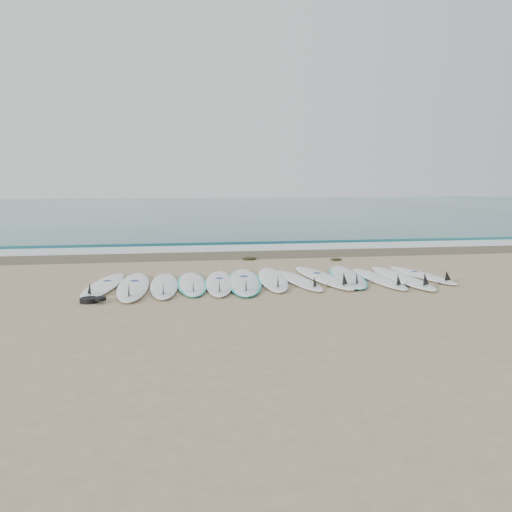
{
  "coord_description": "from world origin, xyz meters",
  "views": [
    {
      "loc": [
        -1.94,
        -10.03,
        2.05
      ],
      "look_at": [
        -0.16,
        1.12,
        0.4
      ],
      "focal_mm": 35.0,
      "sensor_mm": 36.0,
      "label": 1
    }
  ],
  "objects": [
    {
      "name": "leash_coil",
      "position": [
        -3.43,
        -1.26,
        0.05
      ],
      "size": [
        0.46,
        0.36,
        0.11
      ],
      "color": "black",
      "rests_on": "ground"
    },
    {
      "name": "surfboard_8",
      "position": [
        1.14,
        0.06,
        0.06
      ],
      "size": [
        0.95,
        2.85,
        0.36
      ],
      "rotation": [
        0.0,
        0.0,
        0.13
      ],
      "color": "white",
      "rests_on": "ground"
    },
    {
      "name": "surfboard_5",
      "position": [
        -0.59,
        -0.06,
        0.06
      ],
      "size": [
        1.0,
        2.97,
        0.37
      ],
      "rotation": [
        0.0,
        0.0,
        -0.1
      ],
      "color": "silver",
      "rests_on": "ground"
    },
    {
      "name": "surfboard_10",
      "position": [
        2.27,
        -0.21,
        0.06
      ],
      "size": [
        0.6,
        2.51,
        0.32
      ],
      "rotation": [
        0.0,
        0.0,
        0.03
      ],
      "color": "white",
      "rests_on": "ground"
    },
    {
      "name": "seaweed_far",
      "position": [
        2.26,
        2.68,
        0.03
      ],
      "size": [
        0.31,
        0.24,
        0.06
      ],
      "primitive_type": "ellipsoid",
      "color": "black",
      "rests_on": "ground"
    },
    {
      "name": "surfboard_11",
      "position": [
        2.78,
        -0.24,
        0.06
      ],
      "size": [
        0.63,
        2.81,
        0.36
      ],
      "rotation": [
        0.0,
        0.0,
        0.02
      ],
      "color": "white",
      "rests_on": "ground"
    },
    {
      "name": "wet_sand_band",
      "position": [
        0.0,
        4.1,
        0.01
      ],
      "size": [
        120.0,
        1.8,
        0.01
      ],
      "primitive_type": "cube",
      "color": "brown",
      "rests_on": "ground"
    },
    {
      "name": "surfboard_2",
      "position": [
        -2.21,
        -0.22,
        0.06
      ],
      "size": [
        0.56,
        2.61,
        0.33
      ],
      "rotation": [
        0.0,
        0.0,
        0.01
      ],
      "color": "white",
      "rests_on": "ground"
    },
    {
      "name": "ocean",
      "position": [
        0.0,
        32.5,
        0.01
      ],
      "size": [
        120.0,
        55.0,
        0.03
      ],
      "primitive_type": "cube",
      "color": "#1D5A63",
      "rests_on": "ground"
    },
    {
      "name": "surfboard_12",
      "position": [
        3.38,
        0.04,
        0.05
      ],
      "size": [
        0.84,
        2.4,
        0.3
      ],
      "rotation": [
        0.0,
        0.0,
        0.15
      ],
      "color": "white",
      "rests_on": "ground"
    },
    {
      "name": "surfboard_1",
      "position": [
        -2.81,
        -0.24,
        0.06
      ],
      "size": [
        0.63,
        2.88,
        0.37
      ],
      "rotation": [
        0.0,
        0.0,
        0.01
      ],
      "color": "white",
      "rests_on": "ground"
    },
    {
      "name": "surfboard_4",
      "position": [
        -1.12,
        -0.16,
        0.06
      ],
      "size": [
        0.76,
        2.68,
        0.34
      ],
      "rotation": [
        0.0,
        0.0,
        -0.08
      ],
      "color": "white",
      "rests_on": "ground"
    },
    {
      "name": "wave_crest",
      "position": [
        0.0,
        7.0,
        0.05
      ],
      "size": [
        120.0,
        1.0,
        0.1
      ],
      "primitive_type": "cube",
      "color": "#1D5A63",
      "rests_on": "ground"
    },
    {
      "name": "surfboard_3",
      "position": [
        -1.67,
        -0.08,
        0.05
      ],
      "size": [
        0.6,
        2.49,
        0.32
      ],
      "rotation": [
        0.0,
        0.0,
        -0.0
      ],
      "color": "white",
      "rests_on": "ground"
    },
    {
      "name": "surfboard_0",
      "position": [
        -3.4,
        -0.06,
        0.06
      ],
      "size": [
        0.84,
        2.63,
        0.33
      ],
      "rotation": [
        0.0,
        0.0,
        -0.12
      ],
      "color": "white",
      "rests_on": "ground"
    },
    {
      "name": "foam_band",
      "position": [
        0.0,
        5.5,
        0.02
      ],
      "size": [
        120.0,
        1.4,
        0.04
      ],
      "primitive_type": "cube",
      "color": "silver",
      "rests_on": "ground"
    },
    {
      "name": "surfboard_7",
      "position": [
        0.56,
        -0.12,
        0.05
      ],
      "size": [
        0.78,
        2.4,
        0.3
      ],
      "rotation": [
        0.0,
        0.0,
        0.12
      ],
      "color": "white",
      "rests_on": "ground"
    },
    {
      "name": "surfboard_6",
      "position": [
        0.03,
        0.06,
        0.06
      ],
      "size": [
        0.81,
        2.77,
        0.35
      ],
      "rotation": [
        0.0,
        0.0,
        -0.09
      ],
      "color": "white",
      "rests_on": "ground"
    },
    {
      "name": "seaweed_near",
      "position": [
        -0.03,
        3.15,
        0.04
      ],
      "size": [
        0.38,
        0.29,
        0.07
      ],
      "primitive_type": "ellipsoid",
      "color": "black",
      "rests_on": "ground"
    },
    {
      "name": "surfboard_9",
      "position": [
        1.69,
        0.15,
        0.05
      ],
      "size": [
        1.07,
        2.81,
        0.35
      ],
      "rotation": [
        0.0,
        0.0,
        -0.15
      ],
      "color": "silver",
      "rests_on": "ground"
    },
    {
      "name": "ground",
      "position": [
        0.0,
        0.0,
        0.0
      ],
      "size": [
        120.0,
        120.0,
        0.0
      ],
      "primitive_type": "plane",
      "color": "tan"
    }
  ]
}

